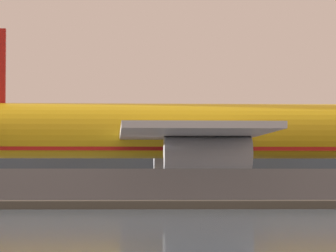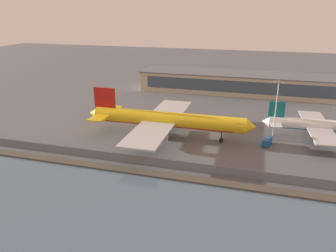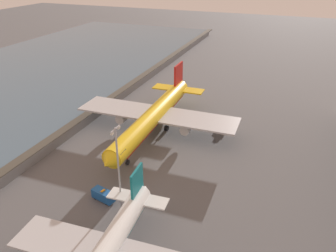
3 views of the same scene
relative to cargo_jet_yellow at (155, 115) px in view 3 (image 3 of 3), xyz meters
name	(u,v)px [view 3 (image 3 of 3)]	position (x,y,z in m)	size (l,w,h in m)	color
ground_plane	(140,127)	(-1.27, -5.59, -5.84)	(500.00, 500.00, 0.00)	#565659
shoreline_seawall	(84,116)	(-1.27, -26.09, -5.59)	(320.00, 3.00, 0.50)	#474238
perimeter_fence	(95,116)	(-1.27, -21.59, -4.57)	(280.00, 0.10, 2.54)	slate
cargo_jet_yellow	(155,115)	(0.00, 0.00, 0.00)	(55.81, 48.01, 15.30)	yellow
baggage_tug	(222,126)	(-9.70, 18.01, -5.03)	(3.44, 3.35, 1.80)	yellow
ops_van	(103,195)	(32.22, 1.75, -4.56)	(3.18, 5.53, 2.48)	#19519E
apron_light_mast_apron_west	(118,167)	(33.96, 7.24, 5.06)	(3.20, 0.40, 19.27)	#A8A8AD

